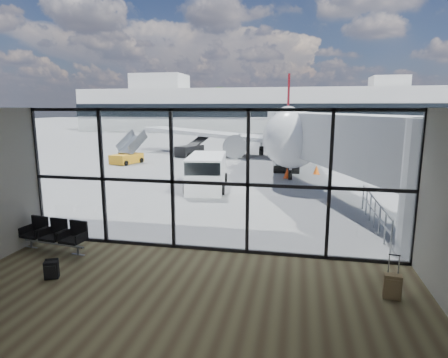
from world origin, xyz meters
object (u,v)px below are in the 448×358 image
(mobile_stairs, at_px, (127,157))
(seating_row, at_px, (56,233))
(airliner, at_px, (289,127))
(backpack, at_px, (51,270))
(service_van, at_px, (207,172))
(suitcase, at_px, (392,286))
(belt_loader, at_px, (190,150))

(mobile_stairs, bearing_deg, seating_row, -54.74)
(airliner, bearing_deg, backpack, -102.93)
(backpack, bearing_deg, service_van, 60.37)
(seating_row, distance_m, mobile_stairs, 19.18)
(backpack, relative_size, mobile_stairs, 0.16)
(backpack, height_order, suitcase, suitcase)
(mobile_stairs, bearing_deg, service_van, -27.37)
(airliner, distance_m, belt_loader, 9.76)
(suitcase, height_order, airliner, airliner)
(airliner, distance_m, mobile_stairs, 15.51)
(suitcase, distance_m, mobile_stairs, 25.17)
(mobile_stairs, bearing_deg, backpack, -53.42)
(service_van, bearing_deg, belt_loader, 101.90)
(seating_row, bearing_deg, mobile_stairs, 116.67)
(suitcase, height_order, service_van, service_van)
(airliner, height_order, service_van, airliner)
(seating_row, height_order, belt_loader, belt_loader)
(suitcase, height_order, mobile_stairs, mobile_stairs)
(backpack, relative_size, airliner, 0.02)
(mobile_stairs, bearing_deg, suitcase, -34.09)
(seating_row, distance_m, belt_loader, 23.68)
(suitcase, xyz_separation_m, mobile_stairs, (-16.05, 19.39, 0.19))
(seating_row, bearing_deg, backpack, -50.54)
(seating_row, xyz_separation_m, suitcase, (9.82, -1.25, -0.23))
(airliner, relative_size, mobile_stairs, 10.25)
(suitcase, height_order, belt_loader, belt_loader)
(suitcase, relative_size, service_van, 0.23)
(suitcase, bearing_deg, mobile_stairs, 138.03)
(airliner, bearing_deg, mobile_stairs, -148.48)
(airliner, bearing_deg, suitcase, -85.58)
(service_van, xyz_separation_m, mobile_stairs, (-8.77, 8.37, -0.46))
(seating_row, distance_m, service_van, 10.10)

